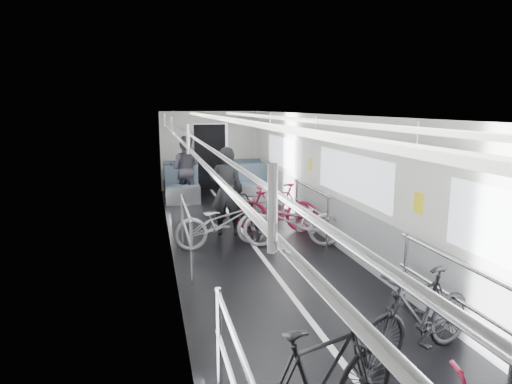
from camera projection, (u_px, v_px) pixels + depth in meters
The scene contains 9 objects.
car_shell at pixel (244, 179), 9.08m from camera, with size 3.02×14.01×2.41m.
bike_left_mid at pixel (320, 381), 3.49m from camera, with size 0.45×1.61×0.97m, color black.
bike_left_far at pixel (222, 222), 8.33m from camera, with size 0.62×1.76×0.93m, color #A6A6AA.
bike_right_near at pixel (419, 315), 4.63m from camera, with size 0.44×1.56×0.94m, color black.
bike_right_mid at pixel (293, 221), 8.35m from camera, with size 0.64×1.83×0.96m, color #9D9CA1.
bike_right_far at pixel (276, 207), 9.36m from camera, with size 0.47×1.68×1.01m, color maroon.
bike_aisle at pixel (247, 212), 9.11m from camera, with size 0.63×1.82×0.95m, color black.
person_standing at pixel (227, 191), 9.05m from camera, with size 0.65×0.43×1.78m, color black.
person_seated at pixel (185, 169), 12.24m from camera, with size 0.86×0.67×1.78m, color #28252B.
Camera 1 is at (-1.81, -7.01, 2.55)m, focal length 32.00 mm.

